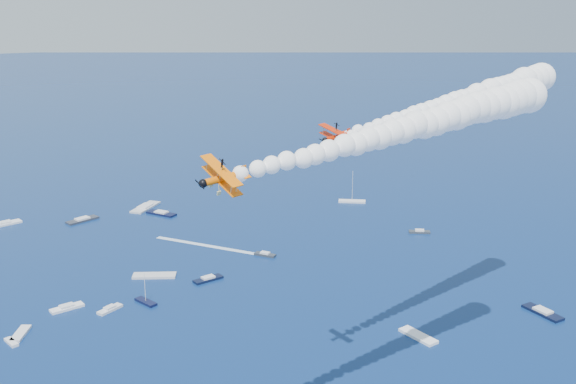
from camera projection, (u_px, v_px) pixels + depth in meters
name	position (u px, v px, depth m)	size (l,w,h in m)	color
biplane_lead	(337.00, 137.00, 119.39)	(6.62, 7.43, 4.47)	red
biplane_trail	(224.00, 178.00, 91.08)	(7.35, 8.24, 4.97)	#FF6C05
smoke_trail_lead	(459.00, 102.00, 141.01)	(69.89, 22.29, 12.27)	white
smoke_trail_trail	(409.00, 128.00, 110.90)	(70.79, 17.97, 12.27)	white
spectator_boats	(160.00, 269.00, 207.00)	(196.68, 154.65, 0.70)	silver
boat_wakes	(71.00, 280.00, 199.90)	(115.98, 48.80, 0.04)	white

